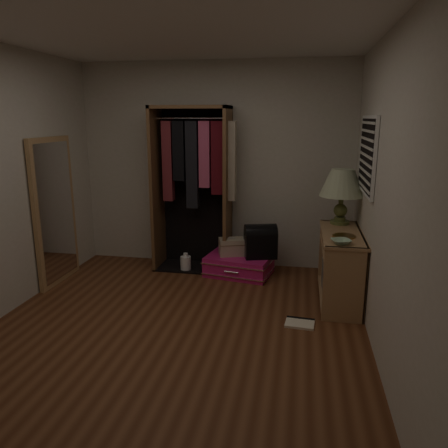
{
  "coord_description": "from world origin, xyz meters",
  "views": [
    {
      "loc": [
        1.1,
        -3.52,
        1.92
      ],
      "look_at": [
        0.3,
        0.95,
        0.8
      ],
      "focal_mm": 35.0,
      "sensor_mm": 36.0,
      "label": 1
    }
  ],
  "objects_px": {
    "console_bookshelf": "(340,264)",
    "black_bag": "(260,240)",
    "floor_mirror": "(55,212)",
    "pink_suitcase": "(239,265)",
    "train_case": "(232,247)",
    "white_jug": "(186,263)",
    "open_wardrobe": "(196,174)",
    "table_lamp": "(342,184)"
  },
  "relations": [
    {
      "from": "console_bookshelf",
      "to": "black_bag",
      "type": "distance_m",
      "value": 1.06
    },
    {
      "from": "console_bookshelf",
      "to": "floor_mirror",
      "type": "bearing_deg",
      "value": -179.46
    },
    {
      "from": "black_bag",
      "to": "pink_suitcase",
      "type": "bearing_deg",
      "value": 162.19
    },
    {
      "from": "train_case",
      "to": "white_jug",
      "type": "relative_size",
      "value": 1.53
    },
    {
      "from": "floor_mirror",
      "to": "pink_suitcase",
      "type": "xyz_separation_m",
      "value": [
        2.08,
        0.6,
        -0.73
      ]
    },
    {
      "from": "console_bookshelf",
      "to": "floor_mirror",
      "type": "relative_size",
      "value": 0.66
    },
    {
      "from": "pink_suitcase",
      "to": "train_case",
      "type": "relative_size",
      "value": 2.45
    },
    {
      "from": "console_bookshelf",
      "to": "floor_mirror",
      "type": "xyz_separation_m",
      "value": [
        -3.24,
        -0.03,
        0.45
      ]
    },
    {
      "from": "pink_suitcase",
      "to": "train_case",
      "type": "distance_m",
      "value": 0.25
    },
    {
      "from": "console_bookshelf",
      "to": "open_wardrobe",
      "type": "xyz_separation_m",
      "value": [
        -1.74,
        0.74,
        0.82
      ]
    },
    {
      "from": "pink_suitcase",
      "to": "black_bag",
      "type": "xyz_separation_m",
      "value": [
        0.26,
        -0.01,
        0.33
      ]
    },
    {
      "from": "table_lamp",
      "to": "white_jug",
      "type": "relative_size",
      "value": 2.61
    },
    {
      "from": "floor_mirror",
      "to": "pink_suitcase",
      "type": "distance_m",
      "value": 2.28
    },
    {
      "from": "train_case",
      "to": "black_bag",
      "type": "bearing_deg",
      "value": -21.99
    },
    {
      "from": "floor_mirror",
      "to": "table_lamp",
      "type": "height_order",
      "value": "floor_mirror"
    },
    {
      "from": "console_bookshelf",
      "to": "pink_suitcase",
      "type": "height_order",
      "value": "console_bookshelf"
    },
    {
      "from": "pink_suitcase",
      "to": "black_bag",
      "type": "height_order",
      "value": "black_bag"
    },
    {
      "from": "train_case",
      "to": "black_bag",
      "type": "relative_size",
      "value": 0.83
    },
    {
      "from": "console_bookshelf",
      "to": "black_bag",
      "type": "xyz_separation_m",
      "value": [
        -0.9,
        0.56,
        0.06
      ]
    },
    {
      "from": "floor_mirror",
      "to": "black_bag",
      "type": "bearing_deg",
      "value": 14.13
    },
    {
      "from": "black_bag",
      "to": "table_lamp",
      "type": "xyz_separation_m",
      "value": [
        0.9,
        -0.19,
        0.74
      ]
    },
    {
      "from": "train_case",
      "to": "open_wardrobe",
      "type": "bearing_deg",
      "value": 144.75
    },
    {
      "from": "table_lamp",
      "to": "black_bag",
      "type": "bearing_deg",
      "value": 167.96
    },
    {
      "from": "train_case",
      "to": "table_lamp",
      "type": "relative_size",
      "value": 0.59
    },
    {
      "from": "console_bookshelf",
      "to": "open_wardrobe",
      "type": "bearing_deg",
      "value": 157.06
    },
    {
      "from": "open_wardrobe",
      "to": "train_case",
      "type": "xyz_separation_m",
      "value": [
        0.48,
        -0.15,
        -0.87
      ]
    },
    {
      "from": "pink_suitcase",
      "to": "white_jug",
      "type": "xyz_separation_m",
      "value": [
        -0.69,
        0.0,
        -0.02
      ]
    },
    {
      "from": "open_wardrobe",
      "to": "table_lamp",
      "type": "relative_size",
      "value": 3.34
    },
    {
      "from": "console_bookshelf",
      "to": "train_case",
      "type": "relative_size",
      "value": 3.11
    },
    {
      "from": "console_bookshelf",
      "to": "floor_mirror",
      "type": "distance_m",
      "value": 3.27
    },
    {
      "from": "console_bookshelf",
      "to": "open_wardrobe",
      "type": "height_order",
      "value": "open_wardrobe"
    },
    {
      "from": "white_jug",
      "to": "pink_suitcase",
      "type": "bearing_deg",
      "value": -0.02
    },
    {
      "from": "console_bookshelf",
      "to": "table_lamp",
      "type": "relative_size",
      "value": 1.83
    },
    {
      "from": "open_wardrobe",
      "to": "pink_suitcase",
      "type": "relative_size",
      "value": 2.32
    },
    {
      "from": "black_bag",
      "to": "console_bookshelf",
      "type": "bearing_deg",
      "value": -47.21
    },
    {
      "from": "open_wardrobe",
      "to": "floor_mirror",
      "type": "xyz_separation_m",
      "value": [
        -1.5,
        -0.77,
        -0.37
      ]
    },
    {
      "from": "open_wardrobe",
      "to": "floor_mirror",
      "type": "height_order",
      "value": "open_wardrobe"
    },
    {
      "from": "floor_mirror",
      "to": "table_lamp",
      "type": "relative_size",
      "value": 2.77
    },
    {
      "from": "white_jug",
      "to": "table_lamp",
      "type": "bearing_deg",
      "value": -6.28
    },
    {
      "from": "console_bookshelf",
      "to": "floor_mirror",
      "type": "height_order",
      "value": "floor_mirror"
    },
    {
      "from": "train_case",
      "to": "floor_mirror",
      "type": "bearing_deg",
      "value": 179.54
    },
    {
      "from": "train_case",
      "to": "black_bag",
      "type": "distance_m",
      "value": 0.38
    }
  ]
}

